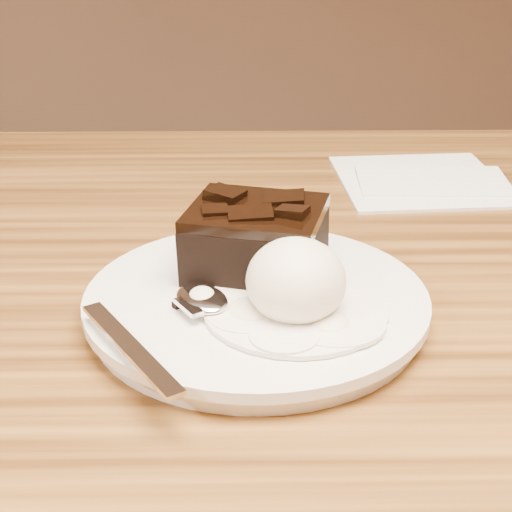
{
  "coord_description": "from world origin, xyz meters",
  "views": [
    {
      "loc": [
        0.01,
        -0.47,
        1.01
      ],
      "look_at": [
        0.01,
        -0.01,
        0.79
      ],
      "focal_mm": 56.13,
      "sensor_mm": 36.0,
      "label": 1
    }
  ],
  "objects_px": {
    "plate": "(256,306)",
    "ice_cream_scoop": "(296,281)",
    "spoon": "(202,301)",
    "napkin": "(420,179)",
    "brownie": "(256,243)"
  },
  "relations": [
    {
      "from": "plate",
      "to": "napkin",
      "type": "height_order",
      "value": "plate"
    },
    {
      "from": "brownie",
      "to": "napkin",
      "type": "height_order",
      "value": "brownie"
    },
    {
      "from": "ice_cream_scoop",
      "to": "napkin",
      "type": "relative_size",
      "value": 0.44
    },
    {
      "from": "plate",
      "to": "brownie",
      "type": "relative_size",
      "value": 2.57
    },
    {
      "from": "plate",
      "to": "spoon",
      "type": "xyz_separation_m",
      "value": [
        -0.03,
        -0.02,
        0.01
      ]
    },
    {
      "from": "ice_cream_scoop",
      "to": "spoon",
      "type": "relative_size",
      "value": 0.39
    },
    {
      "from": "brownie",
      "to": "spoon",
      "type": "xyz_separation_m",
      "value": [
        -0.03,
        -0.05,
        -0.02
      ]
    },
    {
      "from": "plate",
      "to": "spoon",
      "type": "distance_m",
      "value": 0.04
    },
    {
      "from": "plate",
      "to": "napkin",
      "type": "bearing_deg",
      "value": 58.2
    },
    {
      "from": "brownie",
      "to": "napkin",
      "type": "bearing_deg",
      "value": 54.53
    },
    {
      "from": "napkin",
      "to": "brownie",
      "type": "bearing_deg",
      "value": -125.47
    },
    {
      "from": "plate",
      "to": "ice_cream_scoop",
      "type": "distance_m",
      "value": 0.05
    },
    {
      "from": "ice_cream_scoop",
      "to": "spoon",
      "type": "height_order",
      "value": "ice_cream_scoop"
    },
    {
      "from": "brownie",
      "to": "spoon",
      "type": "relative_size",
      "value": 0.52
    },
    {
      "from": "brownie",
      "to": "plate",
      "type": "bearing_deg",
      "value": -90.88
    }
  ]
}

